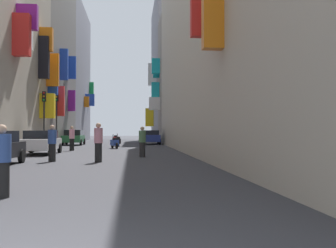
# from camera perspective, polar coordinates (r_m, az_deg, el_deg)

# --- Properties ---
(ground_plane) EXTENTS (140.00, 140.00, 0.00)m
(ground_plane) POSITION_cam_1_polar(r_m,az_deg,el_deg) (33.47, -8.43, -3.40)
(ground_plane) COLOR #38383D
(building_left_mid_b) EXTENTS (7.04, 5.54, 20.05)m
(building_left_mid_b) POSITION_cam_1_polar(r_m,az_deg,el_deg) (32.45, -23.42, 14.42)
(building_left_mid_b) COLOR #9E9384
(building_left_mid_b) RESTS_ON ground
(building_left_mid_c) EXTENTS (6.97, 14.44, 17.26)m
(building_left_mid_c) POSITION_cam_1_polar(r_m,az_deg,el_deg) (41.54, -19.15, 9.06)
(building_left_mid_c) COLOR slate
(building_left_mid_c) RESTS_ON ground
(building_left_far) EXTENTS (7.33, 16.44, 18.94)m
(building_left_far) POSITION_cam_1_polar(r_m,az_deg,el_deg) (56.61, -15.42, 7.22)
(building_left_far) COLOR gray
(building_left_far) RESTS_ON ground
(building_right_near) EXTENTS (6.92, 38.32, 17.43)m
(building_right_near) POSITION_cam_1_polar(r_m,az_deg,el_deg) (24.51, 10.02, 16.36)
(building_right_near) COLOR #BCB29E
(building_right_near) RESTS_ON ground
(building_right_mid_a) EXTENTS (7.29, 5.74, 14.50)m
(building_right_mid_a) POSITION_cam_1_polar(r_m,az_deg,el_deg) (45.39, 2.51, 6.39)
(building_right_mid_a) COLOR gray
(building_right_mid_a) RESTS_ON ground
(building_right_mid_b) EXTENTS (7.21, 15.95, 20.23)m
(building_right_mid_b) POSITION_cam_1_polar(r_m,az_deg,el_deg) (56.45, 0.99, 7.87)
(building_right_mid_b) COLOR gray
(building_right_mid_b) RESTS_ON ground
(parked_car_white) EXTENTS (1.93, 4.17, 1.42)m
(parked_car_white) POSITION_cam_1_polar(r_m,az_deg,el_deg) (24.13, -18.44, -2.51)
(parked_car_white) COLOR white
(parked_car_white) RESTS_ON ground
(parked_car_green) EXTENTS (1.94, 3.96, 1.48)m
(parked_car_green) POSITION_cam_1_polar(r_m,az_deg,el_deg) (38.62, -13.89, -1.91)
(parked_car_green) COLOR #236638
(parked_car_green) RESTS_ON ground
(parked_car_blue) EXTENTS (1.92, 4.35, 1.44)m
(parked_car_blue) POSITION_cam_1_polar(r_m,az_deg,el_deg) (39.78, -2.58, -1.92)
(parked_car_blue) COLOR navy
(parked_car_blue) RESTS_ON ground
(scooter_black) EXTENTS (0.59, 1.98, 1.13)m
(scooter_black) POSITION_cam_1_polar(r_m,az_deg,el_deg) (34.83, -7.48, -2.55)
(scooter_black) COLOR black
(scooter_black) RESTS_ON ground
(scooter_blue) EXTENTS (0.74, 1.81, 1.13)m
(scooter_blue) POSITION_cam_1_polar(r_m,az_deg,el_deg) (30.41, -7.97, -2.77)
(scooter_blue) COLOR #2D4CAD
(scooter_blue) RESTS_ON ground
(scooter_red) EXTENTS (0.64, 1.89, 1.13)m
(scooter_red) POSITION_cam_1_polar(r_m,az_deg,el_deg) (46.04, -7.72, -2.17)
(scooter_red) COLOR red
(scooter_red) RESTS_ON ground
(pedestrian_crossing) EXTENTS (0.51, 0.51, 1.63)m
(pedestrian_crossing) POSITION_cam_1_polar(r_m,az_deg,el_deg) (20.44, -3.85, -2.68)
(pedestrian_crossing) COLOR #262626
(pedestrian_crossing) RESTS_ON ground
(pedestrian_near_left) EXTENTS (0.48, 0.48, 1.74)m
(pedestrian_near_left) POSITION_cam_1_polar(r_m,az_deg,el_deg) (27.78, -14.13, -2.08)
(pedestrian_near_left) COLOR black
(pedestrian_near_left) RESTS_ON ground
(pedestrian_near_right) EXTENTS (0.51, 0.51, 1.54)m
(pedestrian_near_right) POSITION_cam_1_polar(r_m,az_deg,el_deg) (8.80, -23.55, -5.14)
(pedestrian_near_right) COLOR black
(pedestrian_near_right) RESTS_ON ground
(pedestrian_mid_street) EXTENTS (0.47, 0.47, 1.67)m
(pedestrian_mid_street) POSITION_cam_1_polar(r_m,az_deg,el_deg) (18.20, -16.88, -2.78)
(pedestrian_mid_street) COLOR black
(pedestrian_mid_street) RESTS_ON ground
(pedestrian_far_away) EXTENTS (0.52, 0.52, 1.76)m
(pedestrian_far_away) POSITION_cam_1_polar(r_m,az_deg,el_deg) (17.38, -10.33, -2.72)
(pedestrian_far_away) COLOR black
(pedestrian_far_away) RESTS_ON ground
(traffic_light_near_corner) EXTENTS (0.26, 0.34, 4.65)m
(traffic_light_near_corner) POSITION_cam_1_polar(r_m,az_deg,el_deg) (33.80, -16.27, 1.98)
(traffic_light_near_corner) COLOR #2D2D2D
(traffic_light_near_corner) RESTS_ON ground
(traffic_light_far_corner) EXTENTS (0.26, 0.34, 4.28)m
(traffic_light_far_corner) POSITION_cam_1_polar(r_m,az_deg,el_deg) (29.39, -17.98, 1.99)
(traffic_light_far_corner) COLOR #2D2D2D
(traffic_light_far_corner) RESTS_ON ground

